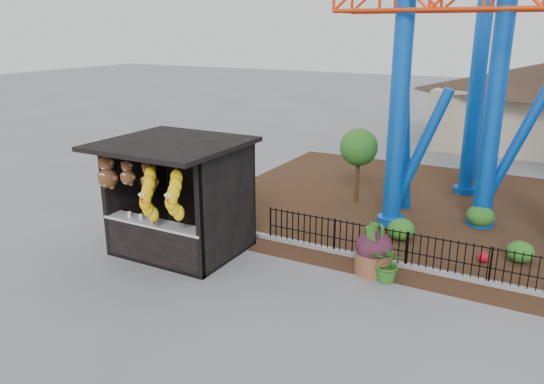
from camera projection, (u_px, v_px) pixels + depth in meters
The scene contains 9 objects.
ground at pixel (254, 292), 12.47m from camera, with size 120.00×120.00×0.00m, color slate.
mulch_bed at pixel (483, 217), 17.33m from camera, with size 18.00×12.00×0.02m, color #331E11.
curb at pixel (454, 276), 13.13m from camera, with size 18.00×0.18×0.12m, color gray.
prize_booth at pixel (173, 200), 14.15m from camera, with size 3.50×3.40×3.12m.
picket_fence at pixel (495, 267), 12.59m from camera, with size 12.20×0.06×1.00m, color black, non-canonical shape.
terracotta_planter at pixel (373, 262), 13.38m from camera, with size 0.94×0.94×0.56m, color brown.
planter_foliage at pixel (374, 240), 13.20m from camera, with size 0.70×0.70×0.64m, color #351523.
potted_plant at pixel (388, 263), 12.85m from camera, with size 0.86×0.74×0.95m, color #235519.
landscaping at pixel (504, 237), 14.88m from camera, with size 8.55×4.09×0.67m.
Camera 1 is at (5.76, -9.62, 5.96)m, focal length 35.00 mm.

